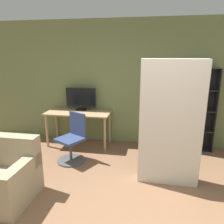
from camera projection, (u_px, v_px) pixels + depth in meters
name	position (u px, v px, depth m)	size (l,w,h in m)	color
wall_back	(146.00, 84.00, 4.70)	(8.00, 0.06, 2.70)	#6B7A4C
desk	(78.00, 116.00, 4.79)	(1.41, 0.63, 0.75)	tan
monitor	(81.00, 99.00, 4.86)	(0.68, 0.25, 0.50)	black
office_chair	(73.00, 142.00, 4.11)	(0.60, 0.60, 0.92)	#4C4C51
bookshelf	(191.00, 112.00, 4.54)	(0.73, 0.28, 1.72)	black
mattress_near	(171.00, 124.00, 3.27)	(0.92, 0.29, 1.92)	beige
armchair	(3.00, 177.00, 3.02)	(0.85, 0.80, 0.85)	gray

